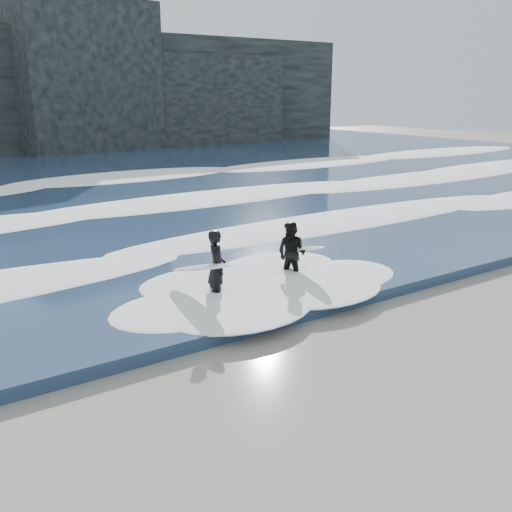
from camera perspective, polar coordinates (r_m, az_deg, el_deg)
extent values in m
plane|color=#8C765B|center=(10.56, 11.16, -12.94)|extent=(120.00, 120.00, 0.00)
cube|color=navy|center=(36.37, -23.04, 7.05)|extent=(90.00, 52.00, 0.30)
ellipsoid|color=white|center=(17.43, -9.94, 0.31)|extent=(60.00, 3.20, 0.20)
ellipsoid|color=white|center=(23.84, -16.87, 4.15)|extent=(60.00, 4.00, 0.24)
ellipsoid|color=white|center=(32.44, -21.68, 6.78)|extent=(60.00, 4.80, 0.30)
imported|color=black|center=(14.04, -3.94, -1.09)|extent=(0.62, 0.78, 1.86)
ellipsoid|color=white|center=(13.89, -5.48, -1.16)|extent=(0.96, 2.33, 0.73)
imported|color=black|center=(15.45, 3.58, 0.26)|extent=(0.96, 1.04, 1.73)
ellipsoid|color=silver|center=(15.68, 4.81, 0.72)|extent=(0.65, 1.89, 0.63)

